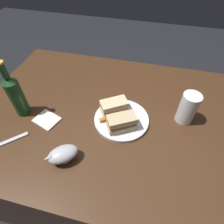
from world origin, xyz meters
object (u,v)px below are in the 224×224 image
fork (7,142)px  gravy_boat (63,154)px  sandwich_half_right (122,122)px  cider_bottle (16,95)px  napkin (47,120)px  pint_glass (187,110)px  plate (121,119)px  sandwich_half_left (114,107)px

fork → gravy_boat: bearing=-47.8°
sandwich_half_right → fork: size_ratio=0.78×
cider_bottle → napkin: 0.17m
pint_glass → fork: size_ratio=0.85×
plate → sandwich_half_right: bearing=100.7°
gravy_boat → napkin: gravy_boat is taller
plate → gravy_boat: size_ratio=1.84×
sandwich_half_right → cider_bottle: 0.49m
napkin → gravy_boat: bearing=133.8°
plate → fork: plate is taller
napkin → fork: napkin is taller
sandwich_half_right → cider_bottle: cider_bottle is taller
napkin → fork: size_ratio=0.61×
sandwich_half_left → gravy_boat: sandwich_half_left is taller
plate → gravy_boat: gravy_boat is taller
sandwich_half_right → napkin: (0.35, 0.03, -0.05)m
sandwich_half_left → napkin: size_ratio=1.26×
napkin → pint_glass: bearing=-165.7°
sandwich_half_right → pint_glass: pint_glass is taller
sandwich_half_right → gravy_boat: 0.28m
sandwich_half_left → sandwich_half_right: (-0.05, 0.08, -0.00)m
sandwich_half_right → napkin: size_ratio=1.27×
plate → cider_bottle: (0.48, 0.06, 0.11)m
napkin → sandwich_half_right: bearing=-175.0°
sandwich_half_left → gravy_boat: size_ratio=0.99×
plate → fork: (0.45, 0.24, -0.00)m
pint_glass → gravy_boat: 0.57m
pint_glass → fork: bearing=23.1°
sandwich_half_right → cider_bottle: (0.49, 0.01, 0.06)m
plate → cider_bottle: bearing=7.2°
sandwich_half_right → pint_glass: bearing=-154.7°
sandwich_half_right → gravy_boat: size_ratio=1.00×
pint_glass → plate: bearing=15.2°
cider_bottle → napkin: (-0.13, 0.02, -0.11)m
pint_glass → sandwich_half_right: bearing=25.3°
cider_bottle → fork: size_ratio=1.58×
gravy_boat → fork: (0.27, -0.02, -0.04)m
sandwich_half_left → sandwich_half_right: size_ratio=0.99×
napkin → fork: (0.11, 0.15, -0.00)m
pint_glass → napkin: 0.65m
gravy_boat → cider_bottle: 0.36m
sandwich_half_right → fork: sandwich_half_right is taller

